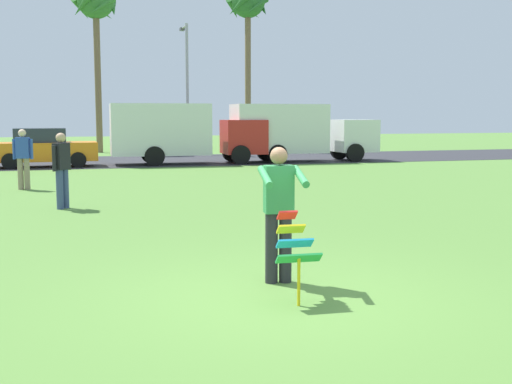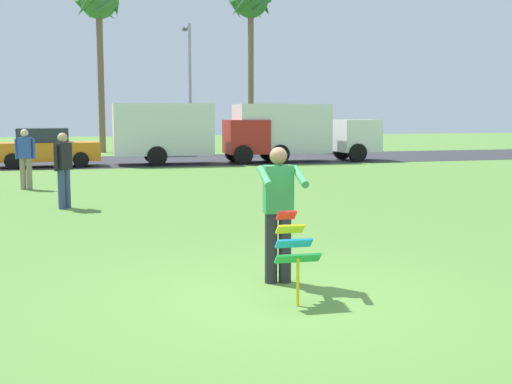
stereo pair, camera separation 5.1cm
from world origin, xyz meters
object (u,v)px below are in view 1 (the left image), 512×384
(parked_truck_red_cab, at_px, (179,132))
(palm_tree_centre_far, at_px, (248,9))
(person_kite_flyer, at_px, (279,209))
(palm_tree_right_near, at_px, (96,8))
(parked_truck_white_box, at_px, (296,131))
(person_walker_far, at_px, (23,157))
(streetlight_pole, at_px, (187,80))
(kite_held, at_px, (295,245))
(parked_car_orange, at_px, (43,148))
(person_walker_near, at_px, (62,168))

(parked_truck_red_cab, distance_m, palm_tree_centre_far, 13.97)
(person_kite_flyer, bearing_deg, palm_tree_right_near, 91.16)
(parked_truck_white_box, bearing_deg, person_kite_flyer, -110.71)
(person_walker_far, bearing_deg, streetlight_pole, 63.61)
(palm_tree_right_near, bearing_deg, person_kite_flyer, -88.84)
(palm_tree_right_near, xyz_separation_m, person_walker_far, (-3.09, -18.41, -7.15))
(parked_truck_white_box, height_order, palm_tree_centre_far, palm_tree_centre_far)
(kite_held, relative_size, palm_tree_centre_far, 0.10)
(parked_truck_white_box, bearing_deg, kite_held, -110.17)
(person_kite_flyer, bearing_deg, palm_tree_centre_far, 74.82)
(palm_tree_centre_far, relative_size, streetlight_pole, 1.44)
(parked_car_orange, relative_size, palm_tree_centre_far, 0.42)
(parked_car_orange, distance_m, parked_truck_red_cab, 5.69)
(parked_truck_red_cab, relative_size, streetlight_pole, 0.97)
(person_kite_flyer, xyz_separation_m, kite_held, (-0.09, -0.84, -0.29))
(parked_car_orange, distance_m, streetlight_pole, 10.61)
(person_kite_flyer, xyz_separation_m, parked_truck_red_cab, (2.26, 20.28, 0.46))
(parked_truck_white_box, distance_m, streetlight_pole, 8.35)
(streetlight_pole, bearing_deg, person_kite_flyer, -98.15)
(person_walker_near, relative_size, person_walker_far, 1.00)
(streetlight_pole, xyz_separation_m, person_walker_near, (-6.54, -19.63, -3.06))
(palm_tree_centre_far, bearing_deg, kite_held, -104.96)
(streetlight_pole, bearing_deg, person_walker_far, -116.39)
(person_walker_far, bearing_deg, parked_truck_white_box, 36.30)
(person_walker_far, bearing_deg, parked_car_orange, 87.88)
(palm_tree_centre_far, distance_m, streetlight_pole, 7.17)
(person_kite_flyer, height_order, parked_truck_red_cab, parked_truck_red_cab)
(person_walker_near, distance_m, person_walker_far, 4.42)
(palm_tree_centre_far, distance_m, person_walker_far, 23.53)
(kite_held, height_order, person_walker_near, person_walker_near)
(parked_car_orange, relative_size, parked_truck_white_box, 0.63)
(person_walker_near, bearing_deg, person_kite_flyer, -70.96)
(streetlight_pole, relative_size, person_walker_far, 4.05)
(parked_truck_red_cab, bearing_deg, parked_truck_white_box, 0.00)
(person_walker_far, bearing_deg, person_walker_near, -75.98)
(parked_car_orange, bearing_deg, streetlight_pole, 43.73)
(kite_held, distance_m, palm_tree_centre_far, 33.55)
(person_walker_near, bearing_deg, streetlight_pole, 71.57)
(person_kite_flyer, distance_m, parked_truck_red_cab, 20.41)
(kite_held, xyz_separation_m, parked_truck_white_box, (7.76, 21.12, 0.75))
(parked_car_orange, xyz_separation_m, person_walker_far, (-0.31, -8.35, 0.16))
(person_kite_flyer, relative_size, parked_truck_red_cab, 0.26)
(person_kite_flyer, xyz_separation_m, person_walker_far, (-3.71, 11.93, -0.02))
(person_walker_far, bearing_deg, parked_truck_red_cab, 54.48)
(parked_truck_red_cab, relative_size, palm_tree_right_near, 0.71)
(palm_tree_right_near, distance_m, person_walker_near, 23.88)
(person_walker_near, xyz_separation_m, person_walker_far, (-1.07, 4.29, 0.00))
(palm_tree_right_near, distance_m, palm_tree_centre_far, 8.95)
(parked_truck_white_box, distance_m, palm_tree_right_near, 14.63)
(palm_tree_right_near, bearing_deg, parked_car_orange, -105.49)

